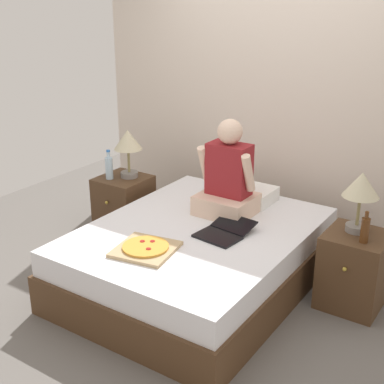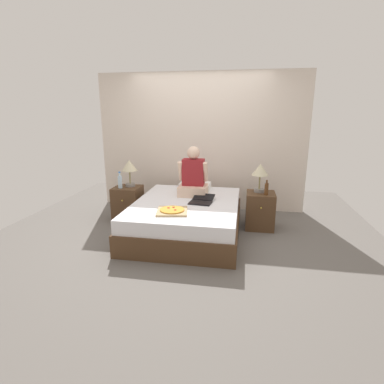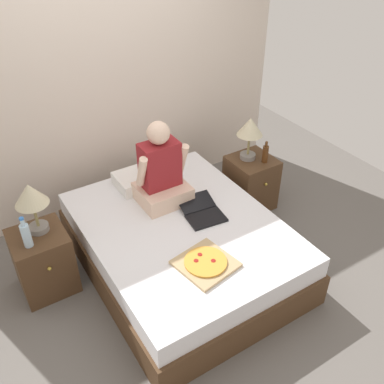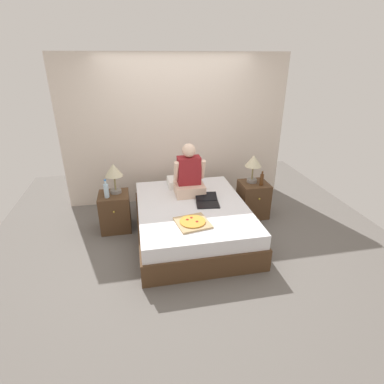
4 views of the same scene
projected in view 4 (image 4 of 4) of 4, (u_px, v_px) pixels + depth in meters
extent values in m
plane|color=#66605B|center=(192.00, 235.00, 4.47)|extent=(5.85, 5.85, 0.00)
cube|color=beige|center=(177.00, 131.00, 5.17)|extent=(3.85, 0.12, 2.50)
cube|color=#4C331E|center=(192.00, 226.00, 4.40)|extent=(1.57, 2.02, 0.30)
cube|color=white|center=(192.00, 211.00, 4.30)|extent=(1.52, 1.96, 0.20)
cube|color=#4C331E|center=(115.00, 211.00, 4.52)|extent=(0.44, 0.44, 0.58)
sphere|color=gold|center=(114.00, 212.00, 4.27)|extent=(0.03, 0.03, 0.03)
cylinder|color=gray|center=(116.00, 191.00, 4.45)|extent=(0.16, 0.16, 0.05)
cylinder|color=olive|center=(115.00, 183.00, 4.39)|extent=(0.02, 0.02, 0.22)
cone|color=beige|center=(113.00, 170.00, 4.31)|extent=(0.26, 0.26, 0.18)
cylinder|color=silver|center=(106.00, 191.00, 4.27)|extent=(0.07, 0.07, 0.20)
cylinder|color=silver|center=(105.00, 182.00, 4.21)|extent=(0.03, 0.03, 0.06)
cylinder|color=blue|center=(105.00, 180.00, 4.20)|extent=(0.04, 0.04, 0.02)
cube|color=#4C331E|center=(253.00, 199.00, 4.91)|extent=(0.44, 0.44, 0.58)
sphere|color=gold|center=(259.00, 199.00, 4.66)|extent=(0.03, 0.03, 0.03)
cylinder|color=gray|center=(252.00, 181.00, 4.82)|extent=(0.16, 0.16, 0.05)
cylinder|color=olive|center=(252.00, 173.00, 4.77)|extent=(0.02, 0.02, 0.22)
cone|color=beige|center=(254.00, 161.00, 4.68)|extent=(0.26, 0.26, 0.18)
cylinder|color=#512D14|center=(262.00, 180.00, 4.68)|extent=(0.06, 0.06, 0.18)
cylinder|color=#512D14|center=(262.00, 173.00, 4.63)|extent=(0.03, 0.03, 0.05)
cube|color=white|center=(184.00, 182.00, 4.89)|extent=(0.52, 0.34, 0.12)
cube|color=beige|center=(189.00, 189.00, 4.57)|extent=(0.44, 0.40, 0.16)
cube|color=maroon|center=(189.00, 170.00, 4.48)|extent=(0.34, 0.20, 0.42)
sphere|color=beige|center=(189.00, 150.00, 4.35)|extent=(0.20, 0.20, 0.20)
cylinder|color=beige|center=(176.00, 171.00, 4.39)|extent=(0.07, 0.18, 0.32)
cylinder|color=beige|center=(203.00, 169.00, 4.46)|extent=(0.07, 0.18, 0.32)
cube|color=black|center=(208.00, 205.00, 4.24)|extent=(0.34, 0.26, 0.02)
cube|color=black|center=(206.00, 196.00, 4.41)|extent=(0.33, 0.23, 0.06)
cube|color=tan|center=(193.00, 223.00, 3.78)|extent=(0.46, 0.46, 0.02)
cylinder|color=gold|center=(193.00, 221.00, 3.77)|extent=(0.33, 0.33, 0.02)
cylinder|color=maroon|center=(187.00, 220.00, 3.79)|extent=(0.04, 0.04, 0.00)
cylinder|color=maroon|center=(197.00, 221.00, 3.75)|extent=(0.04, 0.04, 0.00)
cylinder|color=maroon|center=(191.00, 218.00, 3.83)|extent=(0.04, 0.04, 0.00)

